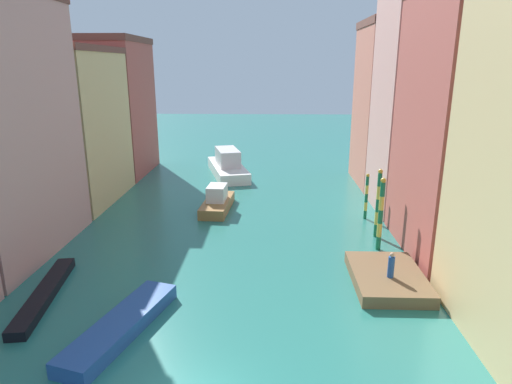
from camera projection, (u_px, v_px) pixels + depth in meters
The scene contains 15 objects.
ground_plane at pixel (241, 205), 40.01m from camera, with size 154.00×154.00×0.00m, color #28756B.
building_left_2 at pixel (68, 126), 39.74m from camera, with size 7.96×11.54×13.80m.
building_left_3 at pixel (110, 107), 50.18m from camera, with size 7.96×10.41×15.19m.
building_right_1 at pixel (477, 124), 28.03m from camera, with size 7.96×10.34×17.14m.
building_right_2 at pixel (429, 93), 36.65m from camera, with size 7.96×8.01×19.93m.
building_right_3 at pixel (398, 105), 45.42m from camera, with size 7.96×9.20×16.53m.
waterfront_dock at pixel (387, 278), 25.65m from camera, with size 3.99×5.85×0.70m.
person_on_dock at pixel (391, 266), 24.77m from camera, with size 0.36×0.36×1.49m.
mooring_pole_0 at pixel (381, 214), 29.74m from camera, with size 0.36×0.36×5.07m.
mooring_pole_1 at pixel (378, 203), 32.01m from camera, with size 0.33×0.33×5.11m.
mooring_pole_2 at pixel (366, 196), 35.97m from camera, with size 0.28×0.28×3.82m.
vaporetto_white at pixel (228, 166), 50.76m from camera, with size 5.86×10.77×3.01m.
gondola_black at pixel (45, 294), 24.02m from camera, with size 2.20×8.18×0.51m.
motorboat_0 at pixel (217, 201), 38.58m from camera, with size 2.53×6.19×2.20m.
motorboat_1 at pixel (121, 325), 20.92m from camera, with size 3.83×7.74×0.73m.
Camera 1 is at (2.69, -13.54, 12.21)m, focal length 31.09 mm.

